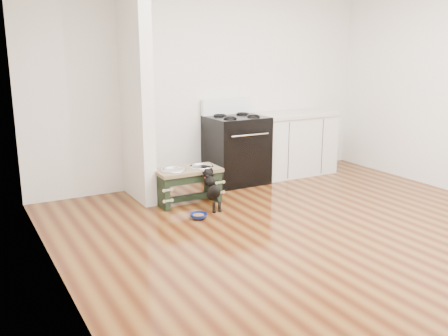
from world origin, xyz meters
The scene contains 8 objects.
ground centered at (0.00, 0.00, 0.00)m, with size 5.00×5.00×0.00m, color #421C0B.
room_shell centered at (0.00, 0.00, 1.62)m, with size 5.00×5.00×5.00m.
partition_wall centered at (-1.18, 2.10, 1.35)m, with size 0.15×0.80×2.70m, color silver.
oven_range centered at (0.25, 2.16, 0.48)m, with size 0.76×0.69×1.14m.
cabinet_run centered at (1.23, 2.18, 0.45)m, with size 1.24×0.64×0.91m.
dog_feeder centered at (-0.73, 1.63, 0.30)m, with size 0.77×0.41×0.44m.
puppy centered at (-0.60, 1.27, 0.26)m, with size 0.14×0.40×0.47m.
floor_bowl centered at (-0.88, 1.05, 0.03)m, with size 0.20×0.20×0.06m.
Camera 1 is at (-3.16, -3.62, 1.85)m, focal length 40.00 mm.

